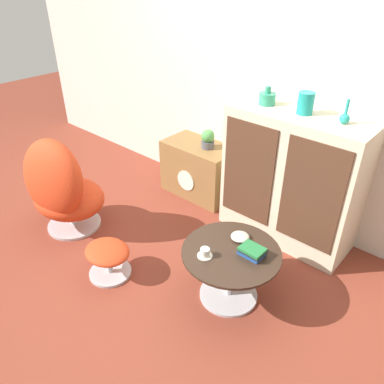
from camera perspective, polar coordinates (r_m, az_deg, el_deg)
The scene contains 14 objects.
ground_plane at distance 2.98m, azimuth -6.63°, elevation -11.95°, with size 12.00×12.00×0.00m, color brown.
wall_back at distance 3.31m, azimuth 10.57°, elevation 18.20°, with size 6.40×0.06×2.60m.
sideboard at distance 3.12m, azimuth 14.93°, elevation 1.97°, with size 1.08×0.47×1.10m.
tv_console at distance 3.76m, azimuth 1.13°, elevation 3.47°, with size 0.72×0.41×0.54m.
egg_chair at distance 3.33m, azimuth -19.28°, elevation 0.41°, with size 0.73×0.69×0.89m.
ottoman at distance 2.90m, azimuth -12.70°, elevation -9.43°, with size 0.36×0.32×0.26m.
coffee_table at distance 2.61m, azimuth 5.86°, elevation -11.15°, with size 0.67×0.67×0.41m.
vase_leftmost at distance 3.02m, azimuth 11.39°, elevation 13.85°, with size 0.13×0.13×0.14m.
vase_inner_left at distance 2.87m, azimuth 16.93°, elevation 12.83°, with size 0.12×0.12×0.16m.
vase_inner_right at distance 2.78m, azimuth 22.26°, elevation 10.49°, with size 0.07×0.07×0.17m.
potted_plant at distance 3.54m, azimuth 2.43°, elevation 8.07°, with size 0.12×0.12×0.18m.
teacup at distance 2.46m, azimuth 1.98°, elevation -9.29°, with size 0.10×0.10×0.06m.
book_stack at distance 2.49m, azimuth 9.16°, elevation -8.90°, with size 0.16×0.13×0.06m.
bowl at distance 2.62m, azimuth 7.34°, elevation -6.76°, with size 0.13×0.13×0.04m.
Camera 1 is at (1.67, -1.38, 2.05)m, focal length 35.00 mm.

